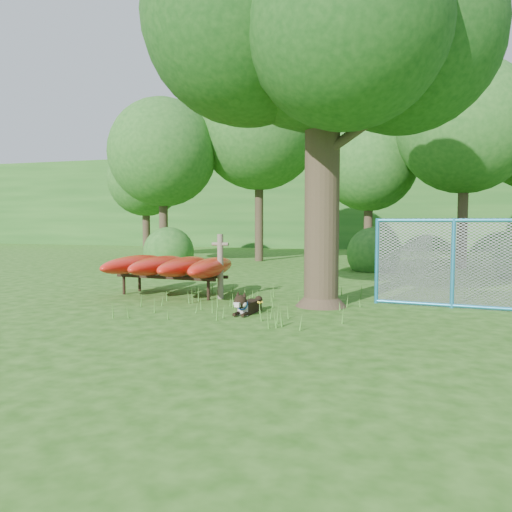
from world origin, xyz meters
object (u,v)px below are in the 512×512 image
(oak_tree, at_px, (321,13))
(fence_section, at_px, (453,263))
(husky_dog, at_px, (247,305))
(kayak_rack, at_px, (172,266))

(oak_tree, bearing_deg, fence_section, 11.11)
(husky_dog, bearing_deg, fence_section, 30.92)
(oak_tree, xyz_separation_m, kayak_rack, (-3.49, 0.39, -5.08))
(kayak_rack, bearing_deg, oak_tree, -0.62)
(kayak_rack, xyz_separation_m, husky_dog, (2.37, -1.69, -0.52))
(kayak_rack, distance_m, fence_section, 6.05)
(oak_tree, bearing_deg, kayak_rack, 173.62)
(oak_tree, relative_size, kayak_rack, 3.07)
(oak_tree, xyz_separation_m, husky_dog, (-1.11, -1.30, -5.60))
(kayak_rack, xyz_separation_m, fence_section, (6.04, 0.11, 0.20))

